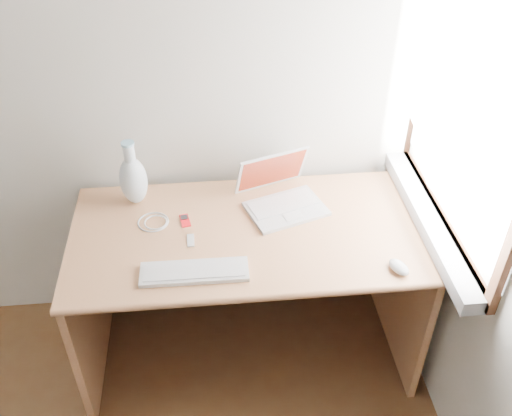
{
  "coord_description": "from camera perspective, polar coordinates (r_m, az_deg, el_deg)",
  "views": [
    {
      "loc": [
        0.83,
        -0.39,
        2.22
      ],
      "look_at": [
        1.0,
        1.35,
        0.86
      ],
      "focal_mm": 40.0,
      "sensor_mm": 36.0,
      "label": 1
    }
  ],
  "objects": [
    {
      "name": "cable_coil",
      "position": [
        2.36,
        -10.24,
        -1.39
      ],
      "size": [
        0.13,
        0.13,
        0.01
      ],
      "primitive_type": "torus",
      "rotation": [
        0.0,
        0.0,
        -0.03
      ],
      "color": "silver",
      "rests_on": "desk"
    },
    {
      "name": "mouse",
      "position": [
        2.17,
        14.1,
        -5.76
      ],
      "size": [
        0.09,
        0.11,
        0.03
      ],
      "primitive_type": "ellipsoid",
      "rotation": [
        0.0,
        0.0,
        0.4
      ],
      "color": "silver",
      "rests_on": "desk"
    },
    {
      "name": "window",
      "position": [
        2.13,
        19.89,
        9.23
      ],
      "size": [
        0.11,
        0.99,
        1.1
      ],
      "color": "white",
      "rests_on": "right_wall"
    },
    {
      "name": "remote",
      "position": [
        2.25,
        -6.55,
        -3.24
      ],
      "size": [
        0.03,
        0.07,
        0.01
      ],
      "primitive_type": "cube",
      "rotation": [
        0.0,
        0.0,
        0.03
      ],
      "color": "silver",
      "rests_on": "desk"
    },
    {
      "name": "desk",
      "position": [
        2.49,
        -0.97,
        -4.79
      ],
      "size": [
        1.42,
        0.71,
        0.75
      ],
      "color": "tan",
      "rests_on": "floor"
    },
    {
      "name": "laptop",
      "position": [
        2.39,
        2.92,
        1.3
      ],
      "size": [
        0.37,
        0.35,
        0.21
      ],
      "rotation": [
        0.0,
        0.0,
        0.33
      ],
      "color": "silver",
      "rests_on": "desk"
    },
    {
      "name": "vase",
      "position": [
        2.42,
        -12.18,
        2.89
      ],
      "size": [
        0.11,
        0.11,
        0.29
      ],
      "color": "white",
      "rests_on": "desk"
    },
    {
      "name": "external_keyboard",
      "position": [
        2.11,
        -6.18,
        -6.34
      ],
      "size": [
        0.4,
        0.12,
        0.02
      ],
      "rotation": [
        0.0,
        0.0,
        -0.01
      ],
      "color": "silver",
      "rests_on": "desk"
    },
    {
      "name": "ipod",
      "position": [
        2.34,
        -7.11,
        -1.25
      ],
      "size": [
        0.05,
        0.09,
        0.01
      ],
      "rotation": [
        0.0,
        0.0,
        0.18
      ],
      "color": "red",
      "rests_on": "desk"
    }
  ]
}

